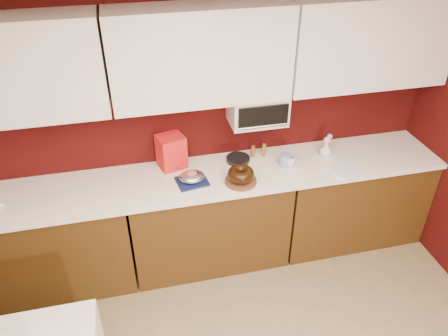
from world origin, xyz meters
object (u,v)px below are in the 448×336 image
pandoro_box (171,152)px  coffee_mug (289,160)px  blue_jar (285,160)px  toaster_oven (257,108)px  foil_ham_nest (192,177)px  bundt_cake (241,174)px  flower_vase (326,148)px

pandoro_box → coffee_mug: pandoro_box is taller
pandoro_box → blue_jar: 0.94m
toaster_oven → pandoro_box: size_ratio=1.58×
foil_ham_nest → coffee_mug: 0.83m
bundt_cake → flower_vase: 0.85m
foil_ham_nest → blue_jar: blue_jar is taller
coffee_mug → flower_vase: bearing=11.7°
coffee_mug → blue_jar: (-0.04, -0.00, 0.00)m
foil_ham_nest → flower_vase: size_ratio=1.51×
coffee_mug → flower_vase: 0.37m
pandoro_box → coffee_mug: (0.95, -0.21, -0.09)m
bundt_cake → blue_jar: size_ratio=1.91×
toaster_oven → coffee_mug: 0.51m
pandoro_box → coffee_mug: 0.98m
bundt_cake → blue_jar: bearing=19.5°
pandoro_box → blue_jar: bearing=-29.0°
toaster_oven → foil_ham_nest: bearing=-158.6°
bundt_cake → blue_jar: 0.45m
coffee_mug → blue_jar: blue_jar is taller
toaster_oven → foil_ham_nest: (-0.59, -0.23, -0.42)m
foil_ham_nest → toaster_oven: bearing=21.4°
toaster_oven → blue_jar: toaster_oven is taller
toaster_oven → flower_vase: (0.61, -0.09, -0.41)m
pandoro_box → flower_vase: bearing=-21.8°
bundt_cake → pandoro_box: 0.62m
toaster_oven → flower_vase: bearing=-8.7°
flower_vase → toaster_oven: bearing=171.3°
coffee_mug → blue_jar: bearing=-174.7°
foil_ham_nest → flower_vase: bearing=6.6°
bundt_cake → blue_jar: (0.42, 0.15, -0.02)m
foil_ham_nest → pandoro_box: (-0.12, 0.27, 0.09)m
coffee_mug → flower_vase: size_ratio=0.80×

